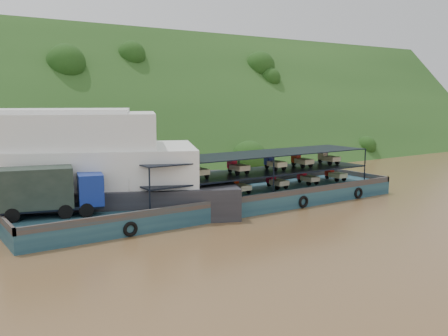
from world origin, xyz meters
TOP-DOWN VIEW (x-y plane):
  - ground at (0.00, 0.00)m, footprint 160.00×160.00m
  - hillside at (0.00, 36.00)m, footprint 140.00×39.60m
  - cargo_barge at (-4.77, 1.09)m, footprint 35.09×7.18m

SIDE VIEW (x-z plane):
  - ground at x=0.00m, z-range 0.00..0.00m
  - hillside at x=0.00m, z-range -19.80..19.80m
  - cargo_barge at x=-4.77m, z-range -1.18..3.50m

